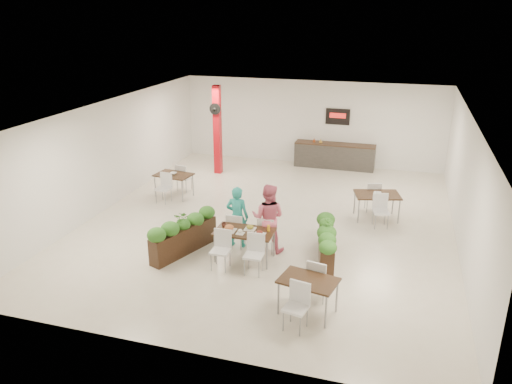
% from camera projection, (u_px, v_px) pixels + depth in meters
% --- Properties ---
extents(ground, '(12.00, 12.00, 0.00)m').
position_uv_depth(ground, '(270.00, 221.00, 14.23)').
color(ground, beige).
rests_on(ground, ground).
extents(room_shell, '(10.10, 12.10, 3.22)m').
position_uv_depth(room_shell, '(271.00, 153.00, 13.54)').
color(room_shell, white).
rests_on(room_shell, ground).
extents(red_column, '(0.40, 0.41, 3.20)m').
position_uv_depth(red_column, '(217.00, 129.00, 17.88)').
color(red_column, '#A90B14').
rests_on(red_column, ground).
extents(service_counter, '(3.00, 0.64, 2.20)m').
position_uv_depth(service_counter, '(334.00, 155.00, 18.88)').
color(service_counter, '#2C2A27').
rests_on(service_counter, ground).
extents(main_table, '(1.41, 1.64, 0.92)m').
position_uv_depth(main_table, '(244.00, 235.00, 11.85)').
color(main_table, black).
rests_on(main_table, ground).
extents(diner_man, '(0.59, 0.39, 1.60)m').
position_uv_depth(diner_man, '(237.00, 217.00, 12.49)').
color(diner_man, teal).
rests_on(diner_man, ground).
extents(diner_woman, '(0.85, 0.67, 1.74)m').
position_uv_depth(diner_woman, '(268.00, 218.00, 12.25)').
color(diner_woman, '#E96785').
rests_on(diner_woman, ground).
extents(planter_left, '(1.02, 2.01, 1.11)m').
position_uv_depth(planter_left, '(184.00, 233.00, 12.23)').
color(planter_left, black).
rests_on(planter_left, ground).
extents(planter_right, '(0.70, 1.99, 1.06)m').
position_uv_depth(planter_right, '(326.00, 240.00, 11.89)').
color(planter_right, black).
rests_on(planter_right, ground).
extents(side_table_a, '(1.23, 1.66, 0.92)m').
position_uv_depth(side_table_a, '(174.00, 178.00, 15.91)').
color(side_table_a, black).
rests_on(side_table_a, ground).
extents(side_table_b, '(1.42, 1.67, 0.92)m').
position_uv_depth(side_table_b, '(377.00, 198.00, 14.20)').
color(side_table_b, black).
rests_on(side_table_b, ground).
extents(side_table_c, '(1.23, 1.67, 0.92)m').
position_uv_depth(side_table_c, '(308.00, 286.00, 9.73)').
color(side_table_c, black).
rests_on(side_table_c, ground).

